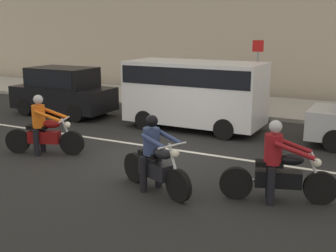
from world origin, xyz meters
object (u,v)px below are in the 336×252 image
Objects in this scene: motorcycle_with_rider_orange_stripe at (43,130)px; parked_van_white at (195,90)px; pedestrian_bystander at (227,77)px; motorcycle_with_rider_crimson at (278,169)px; street_sign_post at (257,67)px; parked_hatchback_black at (63,91)px; motorcycle_with_rider_denim_blue at (155,160)px.

parked_van_white reaches higher than motorcycle_with_rider_orange_stripe.
pedestrian_bystander is (-0.77, 5.19, -0.16)m from parked_van_white.
pedestrian_bystander is at bearing 98.47° from parked_van_white.
street_sign_post reaches higher than motorcycle_with_rider_crimson.
parked_hatchback_black reaches higher than motorcycle_with_rider_orange_stripe.
parked_van_white is at bearing -102.09° from street_sign_post.
motorcycle_with_rider_denim_blue is at bearing -85.91° from street_sign_post.
pedestrian_bystander is (4.52, 5.44, 0.18)m from parked_hatchback_black.
parked_van_white is at bearing -81.53° from pedestrian_bystander.
motorcycle_with_rider_crimson is 6.23m from parked_van_white.
motorcycle_with_rider_orange_stripe is 0.78× the size of street_sign_post.
motorcycle_with_rider_denim_blue is 1.18× the size of pedestrian_bystander.
motorcycle_with_rider_crimson is (2.36, 0.62, 0.00)m from motorcycle_with_rider_denim_blue.
parked_hatchback_black is 7.07m from pedestrian_bystander.
street_sign_post is at bearing 34.96° from parked_hatchback_black.
parked_hatchback_black is at bearing -145.04° from street_sign_post.
parked_hatchback_black reaches higher than motorcycle_with_rider_crimson.
motorcycle_with_rider_denim_blue is 9.57m from street_sign_post.
motorcycle_with_rider_denim_blue reaches higher than motorcycle_with_rider_orange_stripe.
motorcycle_with_rider_orange_stripe is 5.09m from parked_van_white.
motorcycle_with_rider_orange_stripe is at bearing -117.63° from parked_van_white.
parked_van_white is at bearing 2.69° from parked_hatchback_black.
motorcycle_with_rider_denim_blue is at bearing -13.73° from motorcycle_with_rider_orange_stripe.
parked_hatchback_black is 7.56m from street_sign_post.
motorcycle_with_rider_denim_blue is 0.95× the size of motorcycle_with_rider_orange_stripe.
pedestrian_bystander reaches higher than parked_hatchback_black.
parked_van_white is 1.14× the size of parked_hatchback_black.
motorcycle_with_rider_crimson is 0.82× the size of street_sign_post.
street_sign_post reaches higher than motorcycle_with_rider_denim_blue.
parked_van_white is at bearing 129.12° from motorcycle_with_rider_crimson.
parked_van_white is (2.34, 4.47, 0.63)m from motorcycle_with_rider_orange_stripe.
motorcycle_with_rider_crimson is 1.05× the size of motorcycle_with_rider_orange_stripe.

